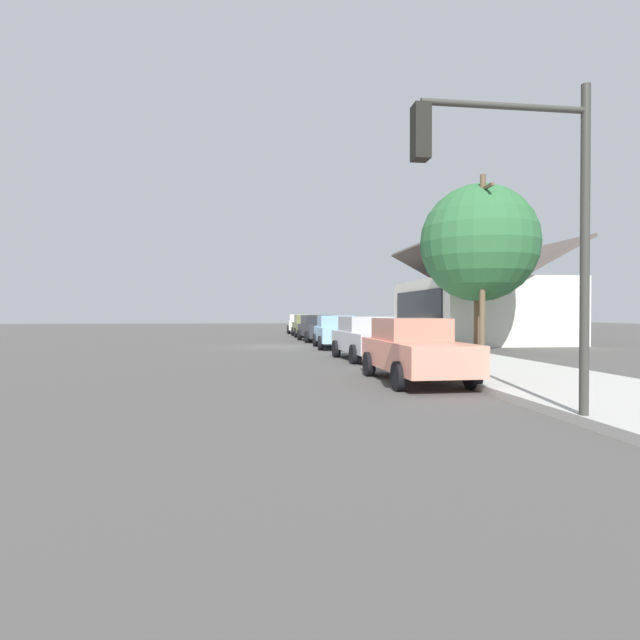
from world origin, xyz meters
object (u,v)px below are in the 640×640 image
(car_coral, at_px, (414,349))
(traffic_light_main, at_px, (520,195))
(utility_pole_wooden, at_px, (483,260))
(fire_hydrant_red, at_px, (447,355))
(car_olive, at_px, (307,325))
(car_skyblue, at_px, (336,331))
(car_ivory, at_px, (299,324))
(car_silver, at_px, (368,338))
(shade_tree, at_px, (479,243))
(car_charcoal, at_px, (317,328))

(car_coral, xyz_separation_m, traffic_light_main, (5.27, -0.09, 2.68))
(utility_pole_wooden, distance_m, fire_hydrant_red, 8.18)
(car_coral, height_order, fire_hydrant_red, car_coral)
(car_olive, xyz_separation_m, traffic_light_main, (30.45, -0.14, 2.67))
(car_coral, bearing_deg, car_skyblue, 178.56)
(car_olive, distance_m, traffic_light_main, 30.57)
(car_skyblue, height_order, traffic_light_main, traffic_light_main)
(car_skyblue, xyz_separation_m, car_coral, (12.62, -0.13, -0.00))
(car_ivory, relative_size, car_olive, 1.04)
(car_olive, distance_m, utility_pole_wooden, 18.23)
(car_silver, distance_m, traffic_light_main, 11.70)
(car_ivory, relative_size, traffic_light_main, 0.96)
(car_olive, bearing_deg, fire_hydrant_red, 4.42)
(traffic_light_main, bearing_deg, shade_tree, 157.39)
(fire_hydrant_red, bearing_deg, shade_tree, 149.51)
(car_silver, xyz_separation_m, shade_tree, (-3.27, 5.81, 4.00))
(car_ivory, height_order, shade_tree, shade_tree)
(car_charcoal, height_order, fire_hydrant_red, car_charcoal)
(car_olive, relative_size, utility_pole_wooden, 0.64)
(car_olive, bearing_deg, shade_tree, 21.38)
(car_olive, relative_size, car_skyblue, 1.07)
(car_ivory, height_order, fire_hydrant_red, car_ivory)
(car_charcoal, xyz_separation_m, traffic_light_main, (24.06, -0.05, 2.67))
(car_olive, bearing_deg, car_silver, 1.15)
(utility_pole_wooden, bearing_deg, shade_tree, 161.08)
(car_skyblue, height_order, utility_pole_wooden, utility_pole_wooden)
(car_ivory, xyz_separation_m, traffic_light_main, (36.70, -0.13, 2.67))
(car_ivory, bearing_deg, car_coral, 3.25)
(car_silver, xyz_separation_m, car_coral, (6.12, -0.20, -0.00))
(car_skyblue, distance_m, traffic_light_main, 18.09)
(car_silver, height_order, car_coral, same)
(car_ivory, distance_m, car_charcoal, 12.64)
(car_ivory, xyz_separation_m, fire_hydrant_red, (29.59, 1.53, -0.32))
(car_ivory, bearing_deg, car_charcoal, 2.98)
(car_ivory, bearing_deg, car_olive, 3.45)
(utility_pole_wooden, bearing_deg, car_coral, -34.54)
(car_ivory, bearing_deg, shade_tree, 18.49)
(car_olive, distance_m, car_coral, 25.18)
(car_ivory, relative_size, shade_tree, 0.67)
(car_olive, bearing_deg, car_charcoal, -0.09)
(car_coral, height_order, shade_tree, shade_tree)
(car_charcoal, bearing_deg, car_ivory, 176.79)
(car_olive, relative_size, traffic_light_main, 0.92)
(car_olive, xyz_separation_m, car_skyblue, (12.56, 0.07, -0.00))
(car_charcoal, xyz_separation_m, car_skyblue, (6.18, 0.16, -0.00))
(car_silver, distance_m, car_coral, 6.12)
(traffic_light_main, bearing_deg, car_ivory, 179.80)
(car_coral, relative_size, utility_pole_wooden, 0.59)
(car_ivory, distance_m, fire_hydrant_red, 29.63)
(car_skyblue, bearing_deg, car_coral, 1.47)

